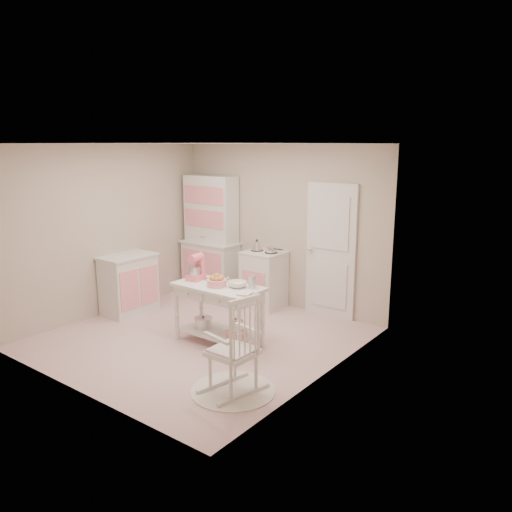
# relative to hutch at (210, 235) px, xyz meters

# --- Properties ---
(room_shell) EXTENTS (3.84, 3.84, 2.62)m
(room_shell) POSITION_rel_hutch_xyz_m (1.31, -1.66, 0.61)
(room_shell) COLOR #C77C82
(room_shell) RESTS_ON ground
(door) EXTENTS (0.82, 0.05, 2.04)m
(door) POSITION_rel_hutch_xyz_m (2.26, 0.21, -0.02)
(door) COLOR silver
(door) RESTS_ON ground
(hutch) EXTENTS (1.06, 0.50, 2.08)m
(hutch) POSITION_rel_hutch_xyz_m (0.00, 0.00, 0.00)
(hutch) COLOR silver
(hutch) RESTS_ON ground
(stove) EXTENTS (0.62, 0.57, 0.92)m
(stove) POSITION_rel_hutch_xyz_m (1.20, -0.05, -0.58)
(stove) COLOR silver
(stove) RESTS_ON ground
(base_cabinet) EXTENTS (0.54, 0.84, 0.92)m
(base_cabinet) POSITION_rel_hutch_xyz_m (-0.32, -1.54, -0.58)
(base_cabinet) COLOR silver
(base_cabinet) RESTS_ON ground
(lace_rug) EXTENTS (0.92, 0.92, 0.01)m
(lace_rug) POSITION_rel_hutch_xyz_m (2.63, -2.55, -1.03)
(lace_rug) COLOR white
(lace_rug) RESTS_ON ground
(rocking_chair) EXTENTS (0.62, 0.80, 1.10)m
(rocking_chair) POSITION_rel_hutch_xyz_m (2.63, -2.55, -0.49)
(rocking_chair) COLOR silver
(rocking_chair) RESTS_ON ground
(work_table) EXTENTS (1.20, 0.60, 0.80)m
(work_table) POSITION_rel_hutch_xyz_m (1.63, -1.64, -0.64)
(work_table) COLOR silver
(work_table) RESTS_ON ground
(stand_mixer) EXTENTS (0.24, 0.31, 0.34)m
(stand_mixer) POSITION_rel_hutch_xyz_m (1.21, -1.62, -0.07)
(stand_mixer) COLOR #FA697C
(stand_mixer) RESTS_ON work_table
(cookie_tray) EXTENTS (0.34, 0.24, 0.02)m
(cookie_tray) POSITION_rel_hutch_xyz_m (1.48, -1.46, -0.23)
(cookie_tray) COLOR silver
(cookie_tray) RESTS_ON work_table
(bread_basket) EXTENTS (0.25, 0.25, 0.09)m
(bread_basket) POSITION_rel_hutch_xyz_m (1.65, -1.69, -0.19)
(bread_basket) COLOR pink
(bread_basket) RESTS_ON work_table
(mixing_bowl) EXTENTS (0.24, 0.24, 0.08)m
(mixing_bowl) POSITION_rel_hutch_xyz_m (1.89, -1.56, -0.20)
(mixing_bowl) COLOR white
(mixing_bowl) RESTS_ON work_table
(metal_pitcher) EXTENTS (0.10, 0.10, 0.17)m
(metal_pitcher) POSITION_rel_hutch_xyz_m (2.07, -1.48, -0.16)
(metal_pitcher) COLOR silver
(metal_pitcher) RESTS_ON work_table
(recipe_book) EXTENTS (0.20, 0.24, 0.02)m
(recipe_book) POSITION_rel_hutch_xyz_m (2.08, -1.76, -0.23)
(recipe_book) COLOR white
(recipe_book) RESTS_ON work_table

